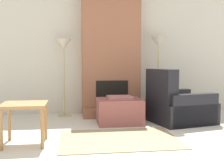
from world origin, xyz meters
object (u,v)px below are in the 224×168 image
Objects in this scene: side_table at (24,110)px; floor_lamp_left at (64,51)px; ottoman at (119,111)px; floor_lamp_right at (158,49)px; armchair at (176,107)px.

floor_lamp_left reaches higher than side_table.
ottoman is 1.78m from side_table.
floor_lamp_left is 0.96× the size of floor_lamp_right.
floor_lamp_right is (0.95, 0.86, 1.11)m from ottoman.
side_table reaches higher than ottoman.
floor_lamp_right is at bearing 38.93° from side_table.
floor_lamp_left is at bearing 180.00° from floor_lamp_right.
side_table is at bearing -141.07° from floor_lamp_right.
armchair is (1.00, -0.05, 0.05)m from ottoman.
side_table is at bearing -143.24° from ottoman.
ottoman is at bearing 73.91° from armchair.
side_table is 0.36× the size of floor_lamp_right.
armchair is 1.40m from floor_lamp_right.
floor_lamp_left is at bearing 76.83° from side_table.
side_table is at bearing -103.17° from floor_lamp_left.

